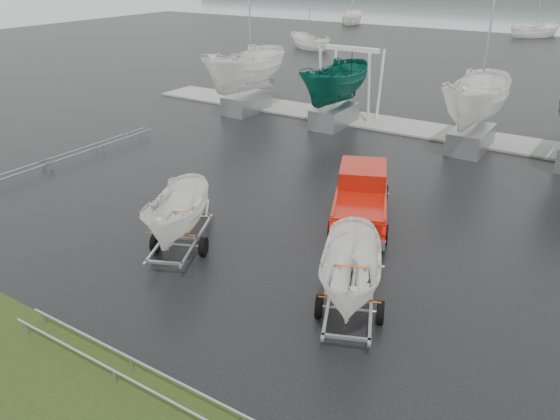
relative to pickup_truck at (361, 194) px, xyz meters
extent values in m
plane|color=black|center=(-4.92, -1.08, -0.92)|extent=(120.00, 120.00, 0.00)
cube|color=gray|center=(-4.92, 11.92, -0.87)|extent=(30.00, 3.00, 0.12)
cube|color=#971308|center=(0.11, -0.26, -0.21)|extent=(3.63, 5.47, 0.85)
cube|color=#971308|center=(-0.25, 0.60, 0.46)|extent=(2.31, 2.53, 0.76)
cube|color=black|center=(-0.25, 0.60, 0.51)|extent=(2.25, 2.33, 0.49)
cube|color=silver|center=(1.12, -2.70, -0.47)|extent=(1.73, 0.84, 0.31)
cylinder|color=black|center=(-1.32, 0.98, -0.56)|extent=(0.52, 0.76, 0.71)
cylinder|color=black|center=(0.24, 1.63, -0.56)|extent=(0.52, 0.76, 0.71)
cylinder|color=black|center=(-0.03, -2.16, -0.56)|extent=(0.52, 0.76, 0.71)
cylinder|color=black|center=(1.54, -1.51, -0.56)|extent=(0.52, 0.76, 0.71)
cube|color=#92959A|center=(1.83, -5.86, -0.47)|extent=(1.45, 3.36, 0.08)
cube|color=#92959A|center=(2.85, -5.44, -0.47)|extent=(1.45, 3.36, 0.08)
cylinder|color=#92959A|center=(2.42, -5.84, -0.62)|extent=(1.51, 0.69, 0.08)
cylinder|color=black|center=(1.68, -6.14, -0.62)|extent=(0.40, 0.62, 0.60)
cylinder|color=black|center=(3.16, -5.53, -0.62)|extent=(0.40, 0.62, 0.60)
imported|color=white|center=(2.34, -5.65, 1.68)|extent=(2.09, 2.11, 4.21)
cube|color=#F14F07|center=(2.03, -4.91, 0.08)|extent=(1.45, 0.63, 0.03)
cube|color=#F14F07|center=(2.65, -6.39, 0.08)|extent=(1.45, 0.63, 0.03)
cube|color=#92959A|center=(-4.31, -5.65, -0.47)|extent=(1.56, 3.31, 0.08)
cube|color=#92959A|center=(-3.31, -5.19, -0.47)|extent=(1.56, 3.31, 0.08)
cylinder|color=#92959A|center=(-3.73, -5.60, -0.62)|extent=(1.49, 0.73, 0.08)
cylinder|color=black|center=(-4.46, -5.93, -0.62)|extent=(0.41, 0.62, 0.60)
cylinder|color=black|center=(-3.00, -5.27, -0.62)|extent=(0.41, 0.62, 0.60)
imported|color=white|center=(-3.81, -5.42, 1.65)|extent=(2.08, 2.10, 4.15)
cube|color=#F14F07|center=(-4.14, -4.69, 0.08)|extent=(1.43, 0.68, 0.03)
cube|color=#F14F07|center=(-3.48, -6.15, 0.08)|extent=(1.43, 0.68, 0.03)
cylinder|color=silver|center=(-7.80, 11.12, 1.08)|extent=(0.16, 0.58, 3.99)
cylinder|color=silver|center=(-7.80, 12.72, 1.08)|extent=(0.16, 0.58, 3.99)
cylinder|color=silver|center=(-4.80, 11.12, 1.08)|extent=(0.16, 0.58, 3.99)
cylinder|color=silver|center=(-4.80, 12.72, 1.08)|extent=(0.16, 0.58, 3.99)
cube|color=silver|center=(-6.30, 11.92, 3.08)|extent=(3.30, 0.25, 0.25)
cube|color=#92959A|center=(-12.26, 9.92, -0.37)|extent=(1.60, 3.20, 1.10)
imported|color=white|center=(-12.26, 9.92, 3.79)|extent=(2.72, 2.79, 7.22)
cube|color=#92959A|center=(-6.35, 10.12, -0.37)|extent=(1.60, 3.20, 1.10)
imported|color=#0C5848|center=(-6.35, 10.12, 3.35)|extent=(2.38, 2.45, 6.34)
cube|color=#92959A|center=(1.29, 9.92, -0.37)|extent=(1.60, 3.20, 1.10)
imported|color=white|center=(1.29, 9.92, 3.58)|extent=(2.56, 2.63, 6.80)
cylinder|color=#92959A|center=(-13.67, -0.08, -0.57)|extent=(0.06, 6.50, 0.06)
cylinder|color=#92959A|center=(-14.17, -0.08, -0.57)|extent=(0.06, 6.50, 0.06)
cylinder|color=#92959A|center=(-0.92, -10.83, -0.57)|extent=(7.00, 0.06, 0.06)
cylinder|color=#92959A|center=(-0.92, -10.33, -0.57)|extent=(7.00, 0.06, 0.06)
imported|color=white|center=(-21.87, 34.29, -0.92)|extent=(3.14, 3.11, 6.13)
cylinder|color=#B2B2B7|center=(-21.87, 34.29, 3.08)|extent=(0.08, 0.08, 8.00)
imported|color=white|center=(-3.74, 56.64, -0.92)|extent=(3.50, 3.50, 6.50)
cylinder|color=#B2B2B7|center=(-3.74, 56.64, 3.08)|extent=(0.08, 0.08, 8.00)
imported|color=white|center=(-28.51, 58.02, -0.92)|extent=(3.42, 3.46, 7.10)
camera|label=1|loc=(7.28, -16.79, 7.74)|focal=35.00mm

